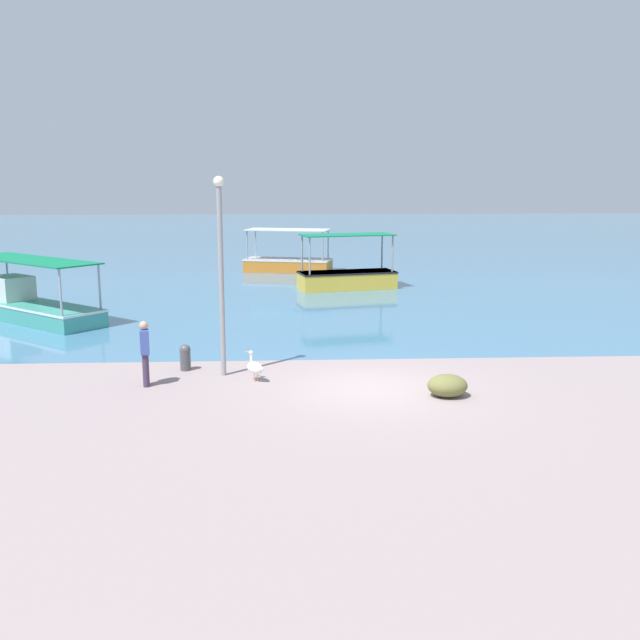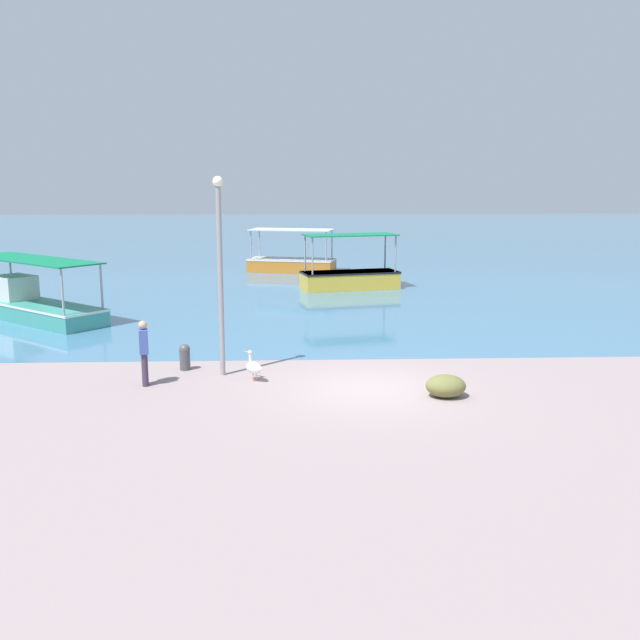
% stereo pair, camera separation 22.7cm
% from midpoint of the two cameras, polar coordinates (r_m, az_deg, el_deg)
% --- Properties ---
extents(ground, '(120.00, 120.00, 0.00)m').
position_cam_midpoint_polar(ground, '(18.11, 3.65, -5.51)').
color(ground, gray).
extents(harbor_water, '(110.00, 90.00, 0.00)m').
position_cam_midpoint_polar(harbor_water, '(65.47, -1.14, 6.61)').
color(harbor_water, teal).
rests_on(harbor_water, ground).
extents(fishing_boat_near_right, '(5.23, 3.10, 2.41)m').
position_cam_midpoint_polar(fishing_boat_near_right, '(41.09, -2.72, 4.62)').
color(fishing_boat_near_right, orange).
rests_on(fishing_boat_near_right, harbor_water).
extents(fishing_boat_near_left, '(4.90, 2.70, 2.63)m').
position_cam_midpoint_polar(fishing_boat_near_left, '(34.49, 1.98, 3.47)').
color(fishing_boat_near_left, gold).
rests_on(fishing_boat_near_left, harbor_water).
extents(fishing_boat_far_left, '(6.28, 5.71, 2.30)m').
position_cam_midpoint_polar(fishing_boat_far_left, '(29.01, -22.41, 1.17)').
color(fishing_boat_far_left, teal).
rests_on(fishing_boat_far_left, harbor_water).
extents(pelican, '(0.62, 0.68, 0.80)m').
position_cam_midpoint_polar(pelican, '(18.73, -5.58, -3.78)').
color(pelican, '#E0997A').
rests_on(pelican, ground).
extents(lamp_post, '(0.28, 0.28, 5.29)m').
position_cam_midpoint_polar(lamp_post, '(18.93, -8.28, 4.39)').
color(lamp_post, gray).
rests_on(lamp_post, ground).
extents(mooring_bollard, '(0.31, 0.31, 0.74)m').
position_cam_midpoint_polar(mooring_bollard, '(20.07, -11.05, -2.88)').
color(mooring_bollard, '#47474C').
rests_on(mooring_bollard, ground).
extents(fisherman_standing, '(0.30, 0.44, 1.69)m').
position_cam_midpoint_polar(fisherman_standing, '(18.66, -14.17, -2.45)').
color(fisherman_standing, '#3F2F49').
rests_on(fisherman_standing, ground).
extents(net_pile, '(0.98, 0.83, 0.54)m').
position_cam_midpoint_polar(net_pile, '(17.64, 9.80, -5.19)').
color(net_pile, olive).
rests_on(net_pile, ground).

